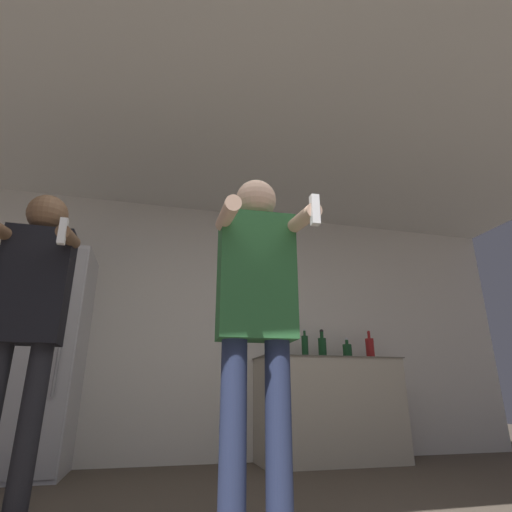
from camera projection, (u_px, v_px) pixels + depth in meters
name	position (u px, v px, depth m)	size (l,w,h in m)	color
wall_back	(203.00, 325.00, 4.07)	(7.00, 0.06, 2.55)	silver
ceiling_slab	(232.00, 131.00, 3.15)	(7.00, 3.38, 0.05)	silver
refrigerator	(41.00, 356.00, 3.33)	(0.62, 0.64, 1.81)	silver
counter	(329.00, 409.00, 3.81)	(1.40, 0.57, 0.95)	#BCB29E
bottle_dark_rum	(305.00, 346.00, 3.98)	(0.07, 0.07, 0.28)	#194723
bottle_brown_liquor	(347.00, 351.00, 4.07)	(0.09, 0.09, 0.21)	#194723
bottle_amber_bourbon	(322.00, 347.00, 4.02)	(0.08, 0.08, 0.29)	#194723
bottle_clear_vodka	(282.00, 344.00, 3.92)	(0.08, 0.08, 0.31)	silver
bottle_short_whiskey	(370.00, 348.00, 4.14)	(0.09, 0.09, 0.29)	maroon
person_woman_foreground	(256.00, 305.00, 1.97)	(0.45, 0.54, 1.72)	navy
person_man_side	(30.00, 308.00, 2.18)	(0.42, 0.45, 1.74)	black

